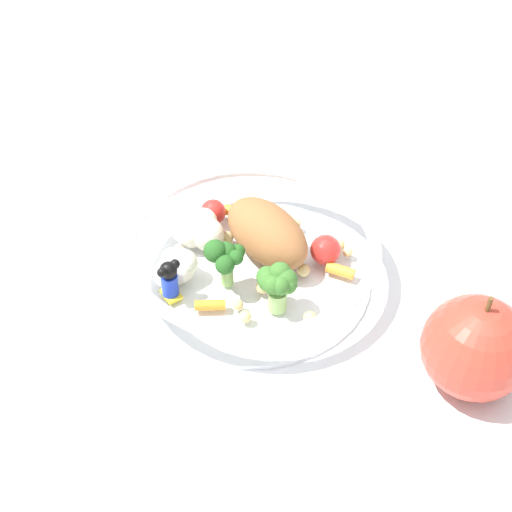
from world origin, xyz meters
TOP-DOWN VIEW (x-y plane):
  - ground_plane at (0.00, 0.00)m, footprint 2.40×2.40m
  - food_container at (0.02, 0.00)m, footprint 0.22×0.22m
  - loose_apple at (-0.15, -0.12)m, footprint 0.08×0.08m

SIDE VIEW (x-z plane):
  - ground_plane at x=0.00m, z-range 0.00..0.00m
  - food_container at x=0.02m, z-range 0.00..0.06m
  - loose_apple at x=-0.15m, z-range -0.01..0.09m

